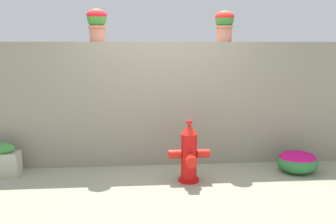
% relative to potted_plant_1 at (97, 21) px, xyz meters
% --- Properties ---
extents(ground_plane, '(24.00, 24.00, 0.00)m').
position_rel_potted_plant_1_xyz_m(ground_plane, '(0.94, -0.93, -2.18)').
color(ground_plane, gray).
extents(stone_wall, '(6.71, 0.35, 1.89)m').
position_rel_potted_plant_1_xyz_m(stone_wall, '(0.94, 0.02, -1.24)').
color(stone_wall, gray).
rests_on(stone_wall, ground).
extents(potted_plant_1, '(0.30, 0.30, 0.48)m').
position_rel_potted_plant_1_xyz_m(potted_plant_1, '(0.00, 0.00, 0.00)').
color(potted_plant_1, '#BC6B57').
rests_on(potted_plant_1, stone_wall).
extents(potted_plant_2, '(0.29, 0.29, 0.47)m').
position_rel_potted_plant_1_xyz_m(potted_plant_2, '(1.91, -0.01, -0.01)').
color(potted_plant_2, '#B66855').
rests_on(potted_plant_2, stone_wall).
extents(fire_hydrant, '(0.56, 0.44, 0.85)m').
position_rel_potted_plant_1_xyz_m(fire_hydrant, '(1.27, -0.87, -1.80)').
color(fire_hydrant, red).
rests_on(fire_hydrant, ground).
extents(flower_bush_left, '(0.59, 0.53, 0.32)m').
position_rel_potted_plant_1_xyz_m(flower_bush_left, '(2.91, -0.62, -2.02)').
color(flower_bush_left, '#2D7339').
rests_on(flower_bush_left, ground).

